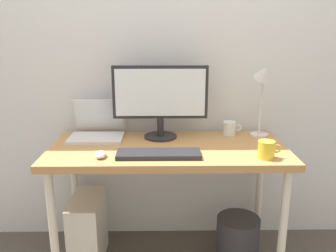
{
  "coord_description": "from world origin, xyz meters",
  "views": [
    {
      "loc": [
        -0.03,
        -1.91,
        1.39
      ],
      "look_at": [
        0.0,
        0.0,
        0.87
      ],
      "focal_mm": 37.94,
      "sensor_mm": 36.0,
      "label": 1
    }
  ],
  "objects": [
    {
      "name": "desk",
      "position": [
        0.0,
        0.0,
        0.68
      ],
      "size": [
        1.34,
        0.6,
        0.75
      ],
      "color": "#B7844C",
      "rests_on": "ground_plane"
    },
    {
      "name": "wastebasket",
      "position": [
        0.42,
        -0.01,
        0.15
      ],
      "size": [
        0.26,
        0.26,
        0.3
      ],
      "primitive_type": "cylinder",
      "color": "#333338",
      "rests_on": "ground_plane"
    },
    {
      "name": "back_wall",
      "position": [
        0.0,
        0.36,
        1.3
      ],
      "size": [
        4.4,
        0.04,
        2.6
      ],
      "primitive_type": "cube",
      "color": "silver",
      "rests_on": "ground_plane"
    },
    {
      "name": "desk_lamp",
      "position": [
        0.57,
        0.17,
        1.08
      ],
      "size": [
        0.11,
        0.16,
        0.46
      ],
      "color": "silver",
      "rests_on": "desk"
    },
    {
      "name": "monitor",
      "position": [
        -0.04,
        0.17,
        1.01
      ],
      "size": [
        0.57,
        0.2,
        0.44
      ],
      "color": "#232328",
      "rests_on": "desk"
    },
    {
      "name": "glass_cup",
      "position": [
        0.39,
        0.22,
        0.8
      ],
      "size": [
        0.11,
        0.08,
        0.09
      ],
      "color": "silver",
      "rests_on": "desk"
    },
    {
      "name": "coffee_mug",
      "position": [
        0.5,
        -0.2,
        0.8
      ],
      "size": [
        0.12,
        0.09,
        0.09
      ],
      "color": "yellow",
      "rests_on": "desk"
    },
    {
      "name": "keyboard",
      "position": [
        -0.05,
        -0.16,
        0.76
      ],
      "size": [
        0.44,
        0.14,
        0.02
      ],
      "primitive_type": "cube",
      "color": "#232328",
      "rests_on": "desk"
    },
    {
      "name": "laptop",
      "position": [
        -0.43,
        0.19,
        0.81
      ],
      "size": [
        0.32,
        0.28,
        0.22
      ],
      "color": "silver",
      "rests_on": "desk"
    },
    {
      "name": "computer_tower",
      "position": [
        -0.49,
        0.02,
        0.21
      ],
      "size": [
        0.18,
        0.36,
        0.42
      ],
      "primitive_type": "cube",
      "color": "silver",
      "rests_on": "ground_plane"
    },
    {
      "name": "mouse",
      "position": [
        -0.35,
        -0.18,
        0.77
      ],
      "size": [
        0.06,
        0.09,
        0.03
      ],
      "primitive_type": "ellipsoid",
      "color": "silver",
      "rests_on": "desk"
    }
  ]
}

